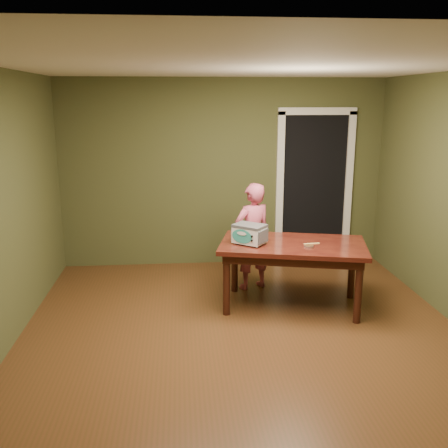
# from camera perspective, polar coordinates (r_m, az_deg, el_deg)

# --- Properties ---
(floor) EXTENTS (5.00, 5.00, 0.00)m
(floor) POSITION_cam_1_polar(r_m,az_deg,el_deg) (5.01, 2.51, -13.40)
(floor) COLOR #522D17
(floor) RESTS_ON ground
(room_shell) EXTENTS (4.52, 5.02, 2.61)m
(room_shell) POSITION_cam_1_polar(r_m,az_deg,el_deg) (4.49, 2.74, 6.32)
(room_shell) COLOR #434726
(room_shell) RESTS_ON ground
(doorway) EXTENTS (1.10, 0.66, 2.25)m
(doorway) POSITION_cam_1_polar(r_m,az_deg,el_deg) (7.54, 9.64, 4.31)
(doorway) COLOR black
(doorway) RESTS_ON ground
(dining_table) EXTENTS (1.77, 1.25, 0.75)m
(dining_table) POSITION_cam_1_polar(r_m,az_deg,el_deg) (5.65, 7.85, -3.14)
(dining_table) COLOR #330E0B
(dining_table) RESTS_ON floor
(toy_oven) EXTENTS (0.41, 0.39, 0.22)m
(toy_oven) POSITION_cam_1_polar(r_m,az_deg,el_deg) (5.52, 2.93, -1.07)
(toy_oven) COLOR #4C4F54
(toy_oven) RESTS_ON dining_table
(baking_pan) EXTENTS (0.10, 0.10, 0.02)m
(baking_pan) POSITION_cam_1_polar(r_m,az_deg,el_deg) (5.49, 9.67, -2.53)
(baking_pan) COLOR silver
(baking_pan) RESTS_ON dining_table
(spatula) EXTENTS (0.18, 0.04, 0.01)m
(spatula) POSITION_cam_1_polar(r_m,az_deg,el_deg) (5.62, 9.99, -2.22)
(spatula) COLOR #F7CA6B
(spatula) RESTS_ON dining_table
(child) EXTENTS (0.57, 0.49, 1.33)m
(child) POSITION_cam_1_polar(r_m,az_deg,el_deg) (6.16, 3.28, -1.43)
(child) COLOR #C7526E
(child) RESTS_ON floor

